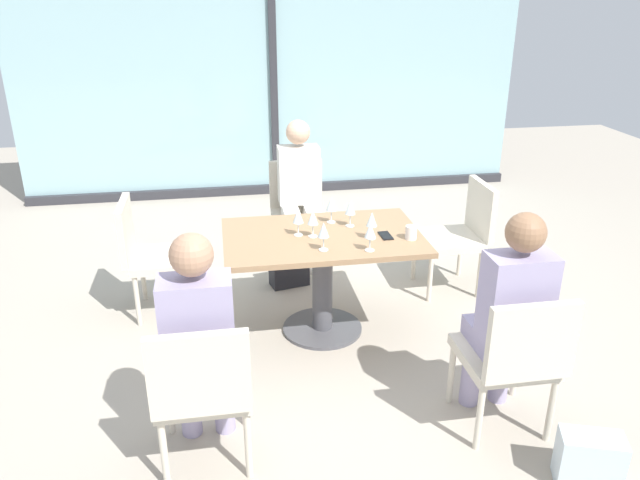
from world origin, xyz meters
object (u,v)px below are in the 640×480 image
(chair_front_right, at_px, (514,354))
(person_front_right, at_px, (509,310))
(wine_glass_3, at_px, (350,208))
(cell_phone_on_table, at_px, (386,236))
(chair_near_window, at_px, (298,207))
(person_near_window, at_px, (300,188))
(wine_glass_4, at_px, (298,217))
(coffee_cup, at_px, (411,233))
(chair_far_left, at_px, (150,250))
(wine_glass_2, at_px, (313,218))
(handbag_0, at_px, (289,269))
(chair_far_right, at_px, (461,230))
(handbag_1, at_px, (589,460))
(chair_front_left, at_px, (202,385))
(dining_table_main, at_px, (322,260))
(wine_glass_6, at_px, (372,220))
(person_front_left, at_px, (199,337))
(wine_glass_5, at_px, (370,231))
(wine_glass_0, at_px, (331,205))
(wine_glass_1, at_px, (324,231))

(chair_front_right, bearing_deg, person_front_right, 90.00)
(chair_front_right, distance_m, wine_glass_3, 1.51)
(wine_glass_3, xyz_separation_m, cell_phone_on_table, (0.19, -0.22, -0.13))
(chair_near_window, height_order, person_near_window, person_near_window)
(wine_glass_4, distance_m, coffee_cup, 0.75)
(chair_far_left, bearing_deg, person_near_window, 28.13)
(wine_glass_2, bearing_deg, cell_phone_on_table, -8.64)
(cell_phone_on_table, relative_size, handbag_0, 0.48)
(chair_far_right, relative_size, handbag_1, 2.90)
(chair_far_right, height_order, coffee_cup, chair_far_right)
(chair_near_window, relative_size, chair_front_left, 1.00)
(chair_far_left, xyz_separation_m, handbag_0, (1.04, 0.26, -0.36))
(dining_table_main, xyz_separation_m, chair_near_window, (0.00, 1.23, -0.05))
(wine_glass_3, bearing_deg, chair_near_window, 100.97)
(person_near_window, bearing_deg, handbag_1, -69.55)
(wine_glass_4, bearing_deg, wine_glass_6, -16.85)
(person_front_left, xyz_separation_m, wine_glass_5, (1.04, 0.81, 0.16))
(person_near_window, xyz_separation_m, wine_glass_2, (-0.07, -1.14, 0.16))
(coffee_cup, height_order, handbag_0, coffee_cup)
(chair_front_right, height_order, cell_phone_on_table, chair_front_right)
(chair_far_left, relative_size, wine_glass_0, 4.70)
(chair_front_left, distance_m, chair_far_left, 1.75)
(chair_front_right, bearing_deg, handbag_1, -60.91)
(cell_phone_on_table, bearing_deg, chair_far_right, 34.71)
(chair_near_window, relative_size, wine_glass_3, 4.70)
(dining_table_main, height_order, wine_glass_3, wine_glass_3)
(wine_glass_2, bearing_deg, chair_front_right, -54.26)
(chair_far_right, distance_m, handbag_1, 2.16)
(chair_front_left, relative_size, wine_glass_3, 4.70)
(person_front_right, distance_m, wine_glass_2, 1.40)
(wine_glass_4, bearing_deg, wine_glass_1, -65.76)
(wine_glass_1, distance_m, wine_glass_3, 0.45)
(wine_glass_3, xyz_separation_m, handbag_0, (-0.36, 0.62, -0.72))
(wine_glass_2, height_order, wine_glass_3, same)
(chair_front_right, height_order, coffee_cup, chair_front_right)
(person_front_right, height_order, wine_glass_2, person_front_right)
(wine_glass_1, distance_m, coffee_cup, 0.61)
(wine_glass_5, height_order, handbag_0, wine_glass_5)
(person_front_left, xyz_separation_m, wine_glass_6, (1.10, 0.99, 0.16))
(dining_table_main, xyz_separation_m, person_front_right, (0.80, -1.12, 0.15))
(chair_near_window, height_order, chair_front_left, same)
(chair_front_left, distance_m, wine_glass_1, 1.29)
(chair_far_right, bearing_deg, wine_glass_5, -139.84)
(wine_glass_0, xyz_separation_m, coffee_cup, (0.46, -0.38, -0.09))
(chair_front_right, height_order, wine_glass_6, wine_glass_6)
(person_front_right, distance_m, cell_phone_on_table, 1.09)
(person_front_right, bearing_deg, person_front_left, 180.00)
(person_near_window, bearing_deg, wine_glass_1, -91.58)
(chair_far_right, bearing_deg, person_front_left, -141.09)
(chair_far_right, height_order, wine_glass_1, wine_glass_1)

